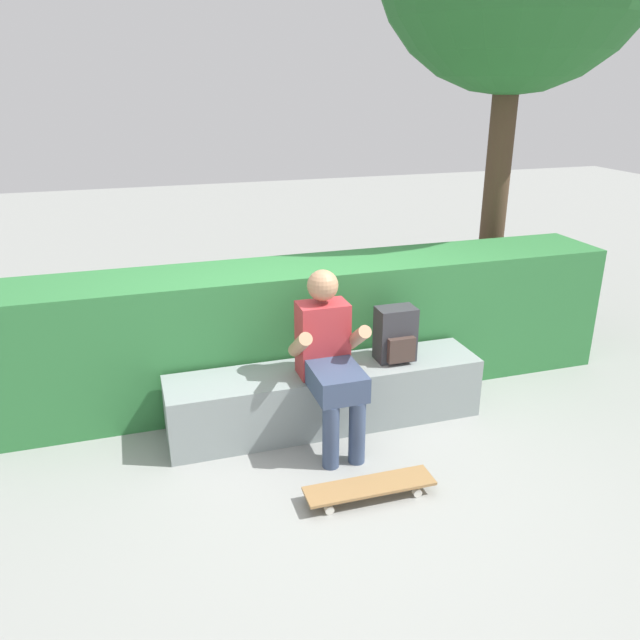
{
  "coord_description": "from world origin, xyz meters",
  "views": [
    {
      "loc": [
        -1.25,
        -3.45,
        2.37
      ],
      "look_at": [
        -0.07,
        0.33,
        0.85
      ],
      "focal_mm": 35.25,
      "sensor_mm": 36.0,
      "label": 1
    }
  ],
  "objects_px": {
    "person_skater": "(329,355)",
    "backpack_on_bench": "(396,335)",
    "skateboard_near_person": "(370,487)",
    "bench_main": "(326,396)"
  },
  "relations": [
    {
      "from": "person_skater",
      "to": "skateboard_near_person",
      "type": "xyz_separation_m",
      "value": [
        0.03,
        -0.7,
        -0.57
      ]
    },
    {
      "from": "bench_main",
      "to": "person_skater",
      "type": "bearing_deg",
      "value": -102.85
    },
    {
      "from": "skateboard_near_person",
      "to": "backpack_on_bench",
      "type": "distance_m",
      "value": 1.2
    },
    {
      "from": "bench_main",
      "to": "person_skater",
      "type": "xyz_separation_m",
      "value": [
        -0.05,
        -0.22,
        0.42
      ]
    },
    {
      "from": "person_skater",
      "to": "backpack_on_bench",
      "type": "distance_m",
      "value": 0.61
    },
    {
      "from": "skateboard_near_person",
      "to": "person_skater",
      "type": "bearing_deg",
      "value": 92.52
    },
    {
      "from": "backpack_on_bench",
      "to": "skateboard_near_person",
      "type": "bearing_deg",
      "value": -121.05
    },
    {
      "from": "person_skater",
      "to": "backpack_on_bench",
      "type": "relative_size",
      "value": 2.99
    },
    {
      "from": "person_skater",
      "to": "skateboard_near_person",
      "type": "distance_m",
      "value": 0.9
    },
    {
      "from": "bench_main",
      "to": "person_skater",
      "type": "distance_m",
      "value": 0.48
    }
  ]
}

